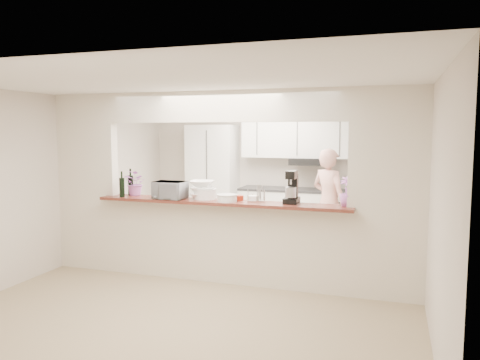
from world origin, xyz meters
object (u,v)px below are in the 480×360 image
at_px(refrigerator, 389,198).
at_px(toaster_oven, 170,190).
at_px(stand_mixer, 292,188).
at_px(person, 329,202).

distance_m(refrigerator, toaster_oven, 3.91).
distance_m(toaster_oven, stand_mixer, 1.62).
distance_m(refrigerator, stand_mixer, 2.86).
bearing_deg(stand_mixer, person, 82.57).
bearing_deg(refrigerator, toaster_oven, -135.00).
height_order(stand_mixer, person, person).
xyz_separation_m(refrigerator, stand_mixer, (-1.14, -2.59, 0.42)).
bearing_deg(refrigerator, person, -137.64).
xyz_separation_m(toaster_oven, person, (1.84, 1.92, -0.35)).
bearing_deg(person, toaster_oven, 78.10).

